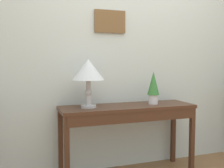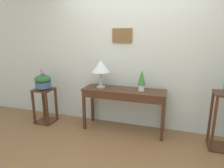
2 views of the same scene
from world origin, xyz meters
name	(u,v)px [view 1 (image 1 of 2)]	position (x,y,z in m)	size (l,w,h in m)	color
back_wall_with_art	(124,43)	(0.00, 1.38, 1.40)	(9.00, 0.13, 2.80)	silver
console_table	(128,115)	(-0.09, 1.05, 0.65)	(1.39, 0.43, 0.74)	#472819
table_lamp	(88,72)	(-0.50, 1.07, 1.09)	(0.31, 0.31, 0.48)	#B7B7BC
potted_plant_on_console	(153,86)	(0.21, 1.07, 0.93)	(0.13, 0.13, 0.35)	silver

